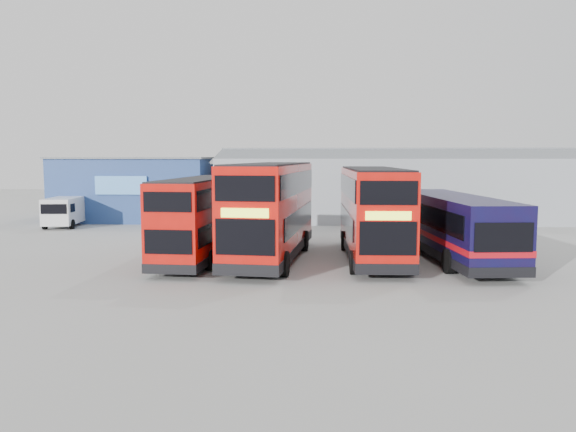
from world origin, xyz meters
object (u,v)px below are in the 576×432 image
Objects in this scene: office_block at (138,188)px; single_decker_blue at (453,228)px; double_decker_centre at (271,212)px; maintenance_shed at (402,187)px; double_decker_right at (373,214)px; panel_van at (66,210)px; double_decker_left at (200,220)px.

single_decker_blue is at bearing -39.45° from office_block.
maintenance_shed is at bearing 70.90° from double_decker_centre.
panel_van is at bearing 149.20° from double_decker_right.
maintenance_shed reaches higher than office_block.
double_decker_centre is 5.08m from double_decker_right.
double_decker_left is 1.92× the size of panel_van.
double_decker_centre is 1.07× the size of double_decker_right.
single_decker_blue is (-0.48, -19.72, -1.01)m from maintenance_shed.
office_block is at bearing -44.48° from single_decker_blue.
maintenance_shed is 2.80× the size of double_decker_right.
maintenance_shed is 19.75m from single_decker_blue.
double_decker_centre is at bearing -2.57° from single_decker_blue.
double_decker_left is at bearing -168.08° from double_decker_centre.
double_decker_centre is (-9.54, -20.11, -0.20)m from maintenance_shed.
panel_van is (-25.28, 12.36, -0.38)m from single_decker_blue.
double_decker_right is at bearing -4.43° from single_decker_blue.
double_decker_left is at bearing -64.10° from office_block.
single_decker_blue is at bearing -31.76° from panel_van.
double_decker_left reaches higher than panel_van.
single_decker_blue is at bearing -172.40° from double_decker_left.
maintenance_shed is at bearing 76.65° from double_decker_right.
double_decker_left is 0.82× the size of single_decker_blue.
double_decker_right is at bearing 10.22° from double_decker_centre.
double_decker_right is 24.65m from panel_van.
double_decker_right reaches higher than double_decker_left.
panel_van is (-12.72, 13.09, -0.83)m from double_decker_left.
office_block is 0.40× the size of maintenance_shed.
double_decker_left is (-13.04, -20.45, -0.56)m from maintenance_shed.
maintenance_shed reaches higher than double_decker_left.
double_decker_right is at bearing -35.93° from panel_van.
office_block is at bearing 130.83° from double_decker_centre.
office_block is 20.51m from double_decker_left.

